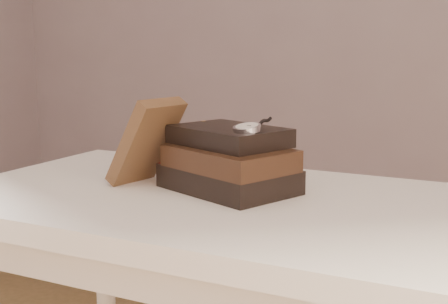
% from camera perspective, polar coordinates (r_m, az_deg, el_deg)
% --- Properties ---
extents(table, '(1.00, 0.60, 0.75)m').
position_cam_1_polar(table, '(1.18, -1.34, -8.27)').
color(table, white).
rests_on(table, ground).
extents(book_stack, '(0.29, 0.25, 0.12)m').
position_cam_1_polar(book_stack, '(1.17, 0.48, -0.90)').
color(book_stack, black).
rests_on(book_stack, table).
extents(journal, '(0.14, 0.14, 0.18)m').
position_cam_1_polar(journal, '(1.22, -7.30, 1.00)').
color(journal, '#3F2818').
rests_on(journal, table).
extents(pocket_watch, '(0.07, 0.16, 0.02)m').
position_cam_1_polar(pocket_watch, '(1.10, 2.32, 2.34)').
color(pocket_watch, silver).
rests_on(pocket_watch, book_stack).
extents(eyeglasses, '(0.14, 0.15, 0.05)m').
position_cam_1_polar(eyeglasses, '(1.29, 0.61, 0.68)').
color(eyeglasses, silver).
rests_on(eyeglasses, book_stack).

